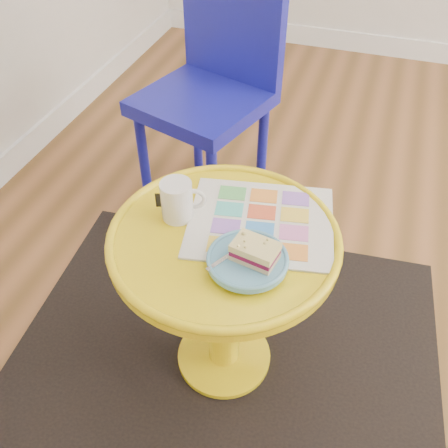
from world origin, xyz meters
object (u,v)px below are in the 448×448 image
(newspaper, at_px, (261,222))
(plate, at_px, (247,260))
(side_table, at_px, (224,277))
(chair, at_px, (214,79))
(mug, at_px, (178,199))

(newspaper, distance_m, plate, 0.15)
(side_table, bearing_deg, newspaper, 46.58)
(side_table, distance_m, newspaper, 0.18)
(newspaper, bearing_deg, chair, 107.41)
(side_table, relative_size, plate, 3.07)
(side_table, distance_m, plate, 0.20)
(newspaper, distance_m, mug, 0.21)
(chair, distance_m, newspaper, 0.77)
(chair, bearing_deg, newspaper, -44.45)
(chair, distance_m, plate, 0.91)
(newspaper, height_order, mug, mug)
(side_table, xyz_separation_m, plate, (0.08, -0.08, 0.17))
(newspaper, xyz_separation_m, plate, (0.01, -0.15, 0.02))
(chair, height_order, plate, chair)
(chair, relative_size, plate, 5.07)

